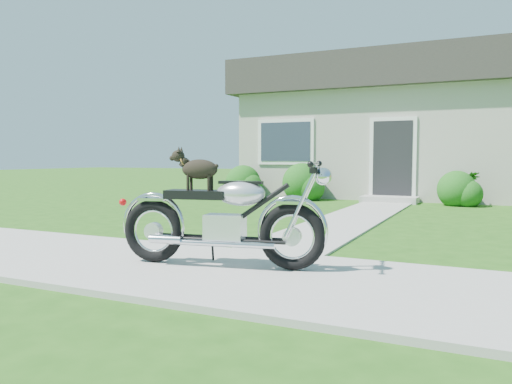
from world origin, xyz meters
TOP-DOWN VIEW (x-y plane):
  - ground at (0.00, 0.00)m, footprint 80.00×80.00m
  - sidewalk at (0.00, 0.00)m, footprint 24.00×2.20m
  - walkway at (-1.50, 5.00)m, footprint 1.20×8.00m
  - house at (-0.00, 11.99)m, footprint 12.60×7.03m
  - shrub_row at (-0.58, 8.50)m, footprint 11.31×1.09m
  - potted_plant_left at (-3.45, 8.55)m, footprint 0.89×0.88m
  - potted_plant_right at (0.40, 8.55)m, footprint 0.64×0.64m
  - motorcycle_with_dog at (-1.65, 0.14)m, footprint 2.21×0.72m

SIDE VIEW (x-z plane):
  - ground at x=0.00m, z-range 0.00..0.00m
  - walkway at x=-1.50m, z-range 0.00..0.03m
  - sidewalk at x=0.00m, z-range 0.00..0.04m
  - potted_plant_left at x=-3.45m, z-range 0.00..0.75m
  - potted_plant_right at x=0.40m, z-range 0.00..0.82m
  - shrub_row at x=-0.58m, z-range -0.11..0.98m
  - motorcycle_with_dog at x=-1.65m, z-range -0.04..1.16m
  - house at x=0.00m, z-range -0.09..4.41m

